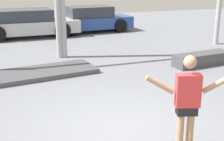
{
  "coord_description": "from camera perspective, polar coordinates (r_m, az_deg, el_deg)",
  "views": [
    {
      "loc": [
        -2.03,
        -4.74,
        2.72
      ],
      "look_at": [
        0.27,
        1.51,
        0.71
      ],
      "focal_mm": 50.0,
      "sensor_mm": 36.0,
      "label": 1
    }
  ],
  "objects": [
    {
      "name": "parked_car_silver",
      "position": [
        15.15,
        -15.25,
        8.33
      ],
      "size": [
        4.58,
        2.05,
        1.28
      ],
      "rotation": [
        0.0,
        0.0,
        0.02
      ],
      "color": "#B7BABF",
      "rests_on": "ground_plane"
    },
    {
      "name": "manual_pad",
      "position": [
        9.18,
        -13.32,
        -0.44
      ],
      "size": [
        3.43,
        1.72,
        0.13
      ],
      "primitive_type": "cube",
      "rotation": [
        0.0,
        0.0,
        0.13
      ],
      "color": "#47474C",
      "rests_on": "ground_plane"
    },
    {
      "name": "ground_plane",
      "position": [
        5.82,
        2.67,
        -11.02
      ],
      "size": [
        36.0,
        36.0,
        0.0
      ],
      "primitive_type": "plane",
      "color": "slate"
    },
    {
      "name": "skateboarder",
      "position": [
        5.1,
        13.63,
        -4.96
      ],
      "size": [
        1.32,
        0.52,
        1.57
      ],
      "rotation": [
        0.0,
        0.0,
        -0.33
      ],
      "color": "tan",
      "rests_on": "ground_plane"
    },
    {
      "name": "parked_car_blue",
      "position": [
        16.13,
        -3.82,
        9.32
      ],
      "size": [
        4.03,
        2.02,
        1.28
      ],
      "rotation": [
        0.0,
        0.0,
        0.06
      ],
      "color": "#284793",
      "rests_on": "ground_plane"
    },
    {
      "name": "grind_box",
      "position": [
        10.34,
        16.22,
        2.03
      ],
      "size": [
        2.05,
        0.77,
        0.39
      ],
      "primitive_type": "cube",
      "rotation": [
        0.0,
        0.0,
        0.1
      ],
      "color": "#47474C",
      "rests_on": "ground_plane"
    }
  ]
}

